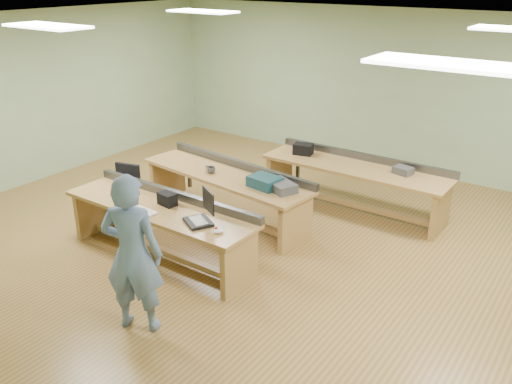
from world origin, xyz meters
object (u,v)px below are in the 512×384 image
laptop_base (198,222)px  parts_bin_teal (265,182)px  mug (211,170)px  workbench_back (355,177)px  person (133,254)px  drinks_can (207,168)px  workbench_front (161,219)px  camera_bag (167,199)px  task_chair (125,202)px  parts_bin_grey (281,186)px  workbench_mid (227,185)px

laptop_base → parts_bin_teal: 1.46m
parts_bin_teal → mug: parts_bin_teal is taller
parts_bin_teal → workbench_back: bearing=66.8°
workbench_back → person: (-0.55, -4.21, 0.33)m
workbench_back → parts_bin_teal: parts_bin_teal is taller
mug → laptop_base: bearing=-55.6°
parts_bin_teal → drinks_can: (-1.06, -0.02, -0.01)m
workbench_front → workbench_back: bearing=64.3°
workbench_front → camera_bag: 0.29m
workbench_front → parts_bin_teal: bearing=61.2°
workbench_front → workbench_back: (1.42, 2.92, 0.00)m
task_chair → parts_bin_grey: size_ratio=1.94×
workbench_back → drinks_can: 2.37m
person → workbench_mid: bearing=-95.9°
workbench_front → laptop_base: workbench_front is taller
laptop_base → person: bearing=-55.1°
parts_bin_grey → mug: 1.24m
workbench_front → workbench_mid: size_ratio=0.95×
workbench_mid → mug: 0.33m
workbench_front → parts_bin_teal: parts_bin_teal is taller
parts_bin_teal → parts_bin_grey: bearing=5.1°
camera_bag → task_chair: size_ratio=0.27×
task_chair → parts_bin_teal: size_ratio=2.04×
person → drinks_can: (-1.18, 2.61, -0.08)m
mug → task_chair: bearing=-138.8°
workbench_mid → camera_bag: bearing=-79.4°
person → camera_bag: size_ratio=7.24×
laptop_base → drinks_can: drinks_can is taller
mug → camera_bag: bearing=-77.0°
workbench_mid → workbench_back: bearing=51.2°
workbench_front → parts_bin_teal: 1.56m
parts_bin_grey → task_chair: bearing=-157.9°
person → drinks_can: person is taller
laptop_base → camera_bag: 0.73m
mug → workbench_front: bearing=-80.1°
parts_bin_grey → workbench_mid: bearing=174.4°
workbench_mid → parts_bin_grey: size_ratio=6.52×
parts_bin_teal → drinks_can: parts_bin_teal is taller
task_chair → parts_bin_grey: task_chair is taller
workbench_mid → camera_bag: 1.42m
camera_bag → parts_bin_teal: camera_bag is taller
person → camera_bag: bearing=-83.4°
person → parts_bin_teal: (-0.13, 2.63, -0.07)m
drinks_can → laptop_base: bearing=-53.5°
task_chair → parts_bin_grey: (2.24, 0.91, 0.48)m
task_chair → parts_bin_grey: 2.47m
workbench_back → workbench_mid: bearing=-135.0°
laptop_base → mug: 1.76m
workbench_front → parts_bin_grey: size_ratio=6.20×
workbench_front → drinks_can: size_ratio=22.62×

